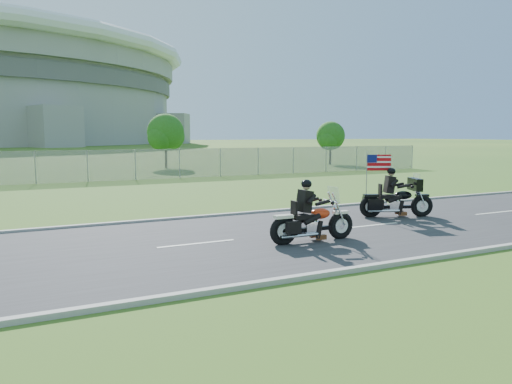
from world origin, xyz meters
name	(u,v)px	position (x,y,z in m)	size (l,w,h in m)	color
ground	(262,238)	(0.00, 0.00, 0.00)	(420.00, 420.00, 0.00)	#254E18
road	(262,238)	(0.00, 0.00, 0.02)	(120.00, 8.00, 0.04)	#28282B
curb_north	(211,216)	(0.00, 4.05, 0.05)	(120.00, 0.18, 0.12)	#9E9B93
curb_south	(347,271)	(0.00, -4.05, 0.05)	(120.00, 0.18, 0.12)	#9E9B93
fence	(35,167)	(-5.00, 20.00, 1.00)	(60.00, 0.03, 2.00)	gray
tree_fence_near	(166,134)	(6.04, 30.04, 2.97)	(3.52, 3.28, 4.75)	#382316
tree_fence_far	(331,137)	(22.04, 28.03, 2.64)	(3.08, 2.87, 4.20)	#382316
motorcycle_lead	(311,223)	(0.96, -1.15, 0.57)	(2.67, 0.65, 1.80)	black
motorcycle_follow	(396,201)	(5.97, 1.00, 0.62)	(2.58, 1.40, 2.27)	black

